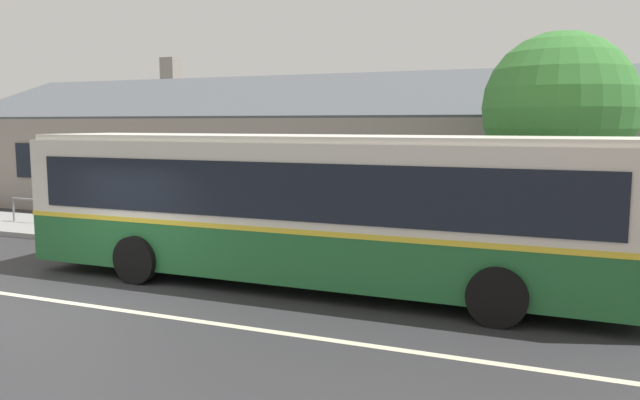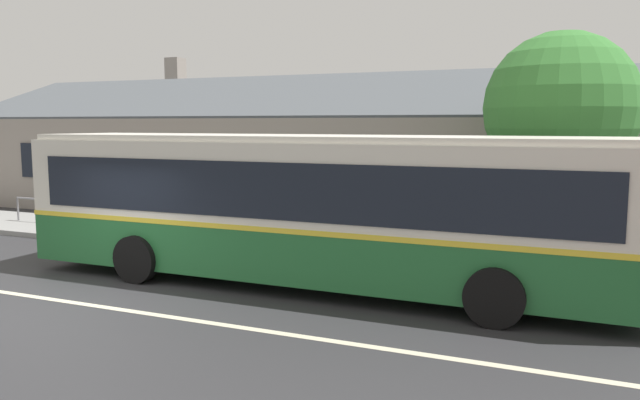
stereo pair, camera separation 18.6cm
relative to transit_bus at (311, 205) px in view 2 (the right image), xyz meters
The scene contains 8 objects.
ground_plane 4.84m from the transit_bus, 140.34° to the right, with size 300.00×300.00×0.00m, color #2D2D30.
sidewalk_far 4.93m from the transit_bus, 138.49° to the left, with size 60.00×3.00×0.15m, color gray.
lane_divider_stripe 4.84m from the transit_bus, 140.34° to the right, with size 60.00×0.16×0.01m, color beige.
community_building 12.57m from the transit_bus, 114.47° to the left, with size 26.66×10.84×6.25m.
transit_bus is the anchor object (origin of this frame).
bench_by_building 8.66m from the transit_bus, 163.47° to the left, with size 1.88×0.51×0.94m.
street_tree_primary 6.49m from the transit_bus, 43.67° to the left, with size 3.56×3.56×5.43m.
bike_rack 11.81m from the transit_bus, 164.42° to the left, with size 1.16×0.06×0.78m.
Camera 2 is at (8.62, -8.50, 3.31)m, focal length 35.00 mm.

